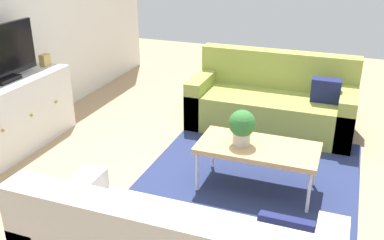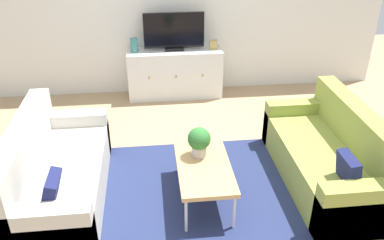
{
  "view_description": "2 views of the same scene",
  "coord_description": "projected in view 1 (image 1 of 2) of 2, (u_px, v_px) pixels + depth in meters",
  "views": [
    {
      "loc": [
        -3.24,
        -0.87,
        2.09
      ],
      "look_at": [
        0.0,
        0.34,
        0.59
      ],
      "focal_mm": 40.79,
      "sensor_mm": 36.0,
      "label": 1
    },
    {
      "loc": [
        -0.43,
        -3.44,
        2.66
      ],
      "look_at": [
        0.0,
        0.34,
        0.59
      ],
      "focal_mm": 37.55,
      "sensor_mm": 36.0,
      "label": 2
    }
  ],
  "objects": [
    {
      "name": "couch_right_side",
      "position": [
        273.0,
        104.0,
        4.98
      ],
      "size": [
        0.81,
        1.8,
        0.84
      ],
      "color": "olive",
      "rests_on": "ground_plane"
    },
    {
      "name": "potted_plant",
      "position": [
        242.0,
        126.0,
        3.64
      ],
      "size": [
        0.23,
        0.23,
        0.31
      ],
      "color": "#B7B2A8",
      "rests_on": "coffee_table"
    },
    {
      "name": "tv_console",
      "position": [
        14.0,
        116.0,
        4.44
      ],
      "size": [
        1.41,
        0.47,
        0.73
      ],
      "color": "silver",
      "rests_on": "ground_plane"
    },
    {
      "name": "coffee_table",
      "position": [
        258.0,
        149.0,
        3.7
      ],
      "size": [
        0.52,
        1.02,
        0.42
      ],
      "color": "tan",
      "rests_on": "ground_plane"
    },
    {
      "name": "area_rug",
      "position": [
        244.0,
        188.0,
        3.84
      ],
      "size": [
        2.5,
        1.9,
        0.01
      ],
      "primitive_type": "cube",
      "color": "navy",
      "rests_on": "ground_plane"
    },
    {
      "name": "flat_screen_tv",
      "position": [
        1.0,
        54.0,
        4.19
      ],
      "size": [
        0.88,
        0.16,
        0.55
      ],
      "color": "black",
      "rests_on": "tv_console"
    },
    {
      "name": "mantel_clock",
      "position": [
        45.0,
        60.0,
        4.77
      ],
      "size": [
        0.11,
        0.07,
        0.13
      ],
      "primitive_type": "cube",
      "color": "tan",
      "rests_on": "tv_console"
    },
    {
      "name": "ground_plane",
      "position": [
        228.0,
        186.0,
        3.89
      ],
      "size": [
        10.0,
        10.0,
        0.0
      ],
      "primitive_type": "plane",
      "color": "tan"
    }
  ]
}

